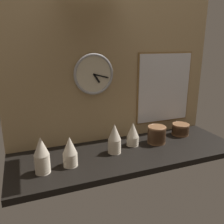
# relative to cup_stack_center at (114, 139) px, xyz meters

# --- Properties ---
(ground_plane) EXTENTS (1.60, 0.56, 0.04)m
(ground_plane) POSITION_rel_cup_stack_center_xyz_m (0.10, -0.01, -0.12)
(ground_plane) COLOR black
(wall_tiled_back) EXTENTS (1.60, 0.03, 1.05)m
(wall_tiled_back) POSITION_rel_cup_stack_center_xyz_m (0.10, 0.26, 0.42)
(wall_tiled_back) COLOR tan
(wall_tiled_back) RESTS_ON ground_plane
(cup_stack_center) EXTENTS (0.09, 0.09, 0.21)m
(cup_stack_center) POSITION_rel_cup_stack_center_xyz_m (0.00, 0.00, 0.00)
(cup_stack_center) COLOR beige
(cup_stack_center) RESTS_ON ground_plane
(cup_stack_center_right) EXTENTS (0.09, 0.09, 0.17)m
(cup_stack_center_right) POSITION_rel_cup_stack_center_xyz_m (0.17, 0.07, -0.02)
(cup_stack_center_right) COLOR beige
(cup_stack_center_right) RESTS_ON ground_plane
(cup_stack_left) EXTENTS (0.09, 0.09, 0.19)m
(cup_stack_left) POSITION_rel_cup_stack_center_xyz_m (-0.32, -0.07, -0.01)
(cup_stack_left) COLOR beige
(cup_stack_left) RESTS_ON ground_plane
(cup_stack_far_left) EXTENTS (0.09, 0.09, 0.22)m
(cup_stack_far_left) POSITION_rel_cup_stack_center_xyz_m (-0.49, -0.09, 0.01)
(cup_stack_far_left) COLOR beige
(cup_stack_far_left) RESTS_ON ground_plane
(bowl_stack_right) EXTENTS (0.14, 0.14, 0.13)m
(bowl_stack_right) POSITION_rel_cup_stack_center_xyz_m (0.36, 0.04, -0.04)
(bowl_stack_right) COLOR brown
(bowl_stack_right) RESTS_ON ground_plane
(bowl_stack_far_right) EXTENTS (0.14, 0.14, 0.09)m
(bowl_stack_far_right) POSITION_rel_cup_stack_center_xyz_m (0.63, 0.11, -0.05)
(bowl_stack_far_right) COLOR brown
(bowl_stack_far_right) RESTS_ON ground_plane
(wall_clock) EXTENTS (0.29, 0.03, 0.29)m
(wall_clock) POSITION_rel_cup_stack_center_xyz_m (-0.07, 0.23, 0.41)
(wall_clock) COLOR beige
(menu_board) EXTENTS (0.49, 0.01, 0.57)m
(menu_board) POSITION_rel_cup_stack_center_xyz_m (0.53, 0.24, 0.27)
(menu_board) COLOR olive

